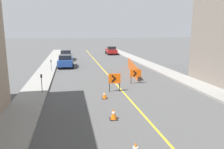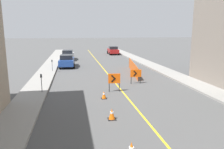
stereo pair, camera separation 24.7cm
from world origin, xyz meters
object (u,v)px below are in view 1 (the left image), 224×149
object	(u,v)px
parked_car_curb_near	(66,61)
arrow_barricade_secondary	(136,74)
parked_car_curb_mid	(66,55)
parked_car_curb_far	(111,50)
traffic_cone_fifth	(105,95)
parking_meter_far_curb	(51,63)
traffic_cone_fourth	(114,114)
arrow_barricade_primary	(115,79)
parking_meter_near_curb	(41,79)

from	to	relation	value
parked_car_curb_near	arrow_barricade_secondary	bearing A→B (deg)	-56.93
arrow_barricade_secondary	parked_car_curb_mid	world-z (taller)	parked_car_curb_mid
parked_car_curb_far	traffic_cone_fifth	bearing A→B (deg)	-99.79
arrow_barricade_secondary	parked_car_curb_mid	size ratio (longest dim) A/B	0.29
parked_car_curb_near	parking_meter_far_curb	world-z (taller)	parked_car_curb_near
traffic_cone_fourth	arrow_barricade_primary	bearing A→B (deg)	77.92
traffic_cone_fourth	parked_car_curb_near	size ratio (longest dim) A/B	0.14
arrow_barricade_secondary	parked_car_curb_near	distance (m)	11.99
traffic_cone_fourth	parked_car_curb_far	xyz separation A→B (m)	(5.94, 31.85, 0.51)
arrow_barricade_primary	parked_car_curb_far	world-z (taller)	parked_car_curb_far
parking_meter_near_curb	parking_meter_far_curb	bearing A→B (deg)	90.00
arrow_barricade_secondary	parking_meter_far_curb	bearing A→B (deg)	139.47
arrow_barricade_secondary	parked_car_curb_far	xyz separation A→B (m)	(2.47, 24.43, -0.08)
traffic_cone_fourth	arrow_barricade_secondary	distance (m)	8.21
traffic_cone_fourth	arrow_barricade_secondary	bearing A→B (deg)	64.99
parked_car_curb_far	arrow_barricade_secondary	bearing A→B (deg)	-93.88
arrow_barricade_secondary	parked_car_curb_near	xyz separation A→B (m)	(-6.16, 10.29, -0.08)
traffic_cone_fourth	parking_meter_far_curb	bearing A→B (deg)	106.53
traffic_cone_fourth	parked_car_curb_near	world-z (taller)	parked_car_curb_near
arrow_barricade_primary	arrow_barricade_secondary	bearing A→B (deg)	47.45
traffic_cone_fifth	parking_meter_near_curb	distance (m)	4.79
parked_car_curb_far	parked_car_curb_near	bearing A→B (deg)	-119.50
traffic_cone_fourth	parked_car_curb_far	bearing A→B (deg)	79.45
parking_meter_near_curb	traffic_cone_fourth	bearing A→B (deg)	-52.41
parked_car_curb_near	traffic_cone_fifth	bearing A→B (deg)	-76.61
arrow_barricade_secondary	parked_car_curb_far	world-z (taller)	parked_car_curb_far
traffic_cone_fourth	parked_car_curb_far	world-z (taller)	parked_car_curb_far
parking_meter_near_curb	parked_car_curb_near	bearing A→B (deg)	82.89
parking_meter_far_curb	arrow_barricade_secondary	bearing A→B (deg)	-41.55
parked_car_curb_near	parked_car_curb_mid	size ratio (longest dim) A/B	0.99
arrow_barricade_secondary	parked_car_curb_far	distance (m)	24.56
traffic_cone_fifth	arrow_barricade_primary	world-z (taller)	arrow_barricade_primary
arrow_barricade_primary	parked_car_curb_near	bearing A→B (deg)	111.34
arrow_barricade_secondary	parked_car_curb_mid	bearing A→B (deg)	110.60
traffic_cone_fourth	parked_car_curb_near	distance (m)	17.92
parked_car_curb_near	parked_car_curb_far	xyz separation A→B (m)	(8.64, 14.15, 0.00)
traffic_cone_fifth	parking_meter_near_curb	world-z (taller)	parking_meter_near_curb
parked_car_curb_far	parked_car_curb_mid	bearing A→B (deg)	-138.87
traffic_cone_fifth	arrow_barricade_secondary	bearing A→B (deg)	48.39
traffic_cone_fifth	arrow_barricade_secondary	size ratio (longest dim) A/B	0.41
arrow_barricade_primary	parked_car_curb_far	size ratio (longest dim) A/B	0.32
parked_car_curb_mid	parking_meter_near_curb	world-z (taller)	parked_car_curb_mid
parked_car_curb_mid	parking_meter_far_curb	bearing A→B (deg)	-95.10
arrow_barricade_secondary	parking_meter_near_curb	xyz separation A→B (m)	(-7.69, -1.93, 0.25)
arrow_barricade_primary	parking_meter_near_curb	size ratio (longest dim) A/B	1.03
arrow_barricade_primary	parked_car_curb_mid	size ratio (longest dim) A/B	0.32
arrow_barricade_primary	parking_meter_far_curb	xyz separation A→B (m)	(-5.34, 9.01, 0.10)
parked_car_curb_far	parking_meter_near_curb	world-z (taller)	parked_car_curb_far
parked_car_curb_far	parking_meter_far_curb	world-z (taller)	parked_car_curb_far
parked_car_curb_near	parking_meter_far_curb	xyz separation A→B (m)	(-1.52, -3.47, 0.27)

